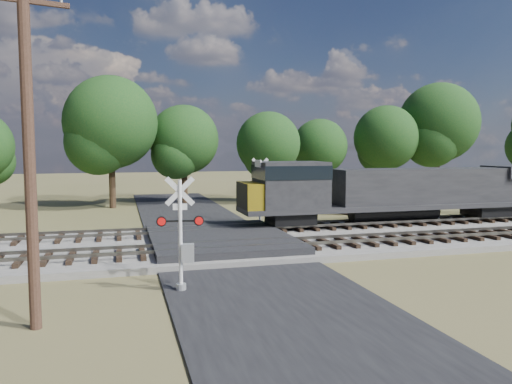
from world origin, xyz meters
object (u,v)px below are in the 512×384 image
object	(u,v)px
crossing_signal_near	(183,244)
crossing_signal_far	(259,198)
equipment_shed	(352,195)
utility_pole	(29,147)

from	to	relation	value
crossing_signal_near	crossing_signal_far	bearing A→B (deg)	72.01
crossing_signal_near	crossing_signal_far	world-z (taller)	crossing_signal_far
crossing_signal_far	equipment_shed	xyz separation A→B (m)	(9.05, 4.83, -0.50)
crossing_signal_near	equipment_shed	world-z (taller)	crossing_signal_near
crossing_signal_far	utility_pole	world-z (taller)	utility_pole
crossing_signal_near	equipment_shed	distance (m)	24.36
crossing_signal_near	utility_pole	size ratio (longest dim) A/B	0.42
crossing_signal_near	utility_pole	bearing A→B (deg)	-142.98
crossing_signal_far	utility_pole	bearing A→B (deg)	61.76
crossing_signal_near	utility_pole	distance (m)	6.16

